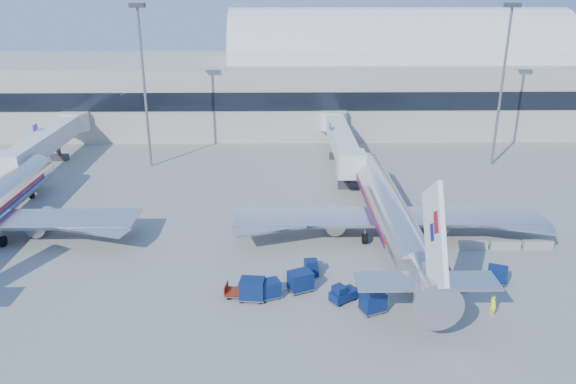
{
  "coord_description": "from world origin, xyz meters",
  "views": [
    {
      "loc": [
        -1.3,
        -48.39,
        25.06
      ],
      "look_at": [
        -0.41,
        6.0,
        4.75
      ],
      "focal_mm": 35.0,
      "sensor_mm": 36.0,
      "label": 1
    }
  ],
  "objects_px": {
    "mast_west": "(142,63)",
    "barrier_mid": "(505,245)",
    "tug_right": "(448,279)",
    "ramp_worker": "(493,305)",
    "mast_east": "(505,62)",
    "barrier_near": "(472,245)",
    "barrier_far": "(538,245)",
    "cart_open_red": "(238,293)",
    "jetbridge_mid": "(51,139)",
    "jetbridge_near": "(340,138)",
    "cart_solo_far": "(497,275)",
    "cart_train_b": "(270,289)",
    "cart_train_c": "(252,289)",
    "airliner_main": "(390,213)",
    "tug_lead": "(343,294)",
    "tug_left": "(311,266)",
    "cart_solo_near": "(373,302)",
    "cart_train_a": "(300,281)"
  },
  "relations": [
    {
      "from": "mast_west",
      "to": "barrier_mid",
      "type": "relative_size",
      "value": 7.53
    },
    {
      "from": "mast_east",
      "to": "cart_open_red",
      "type": "bearing_deg",
      "value": -133.5
    },
    {
      "from": "tug_right",
      "to": "tug_lead",
      "type": "bearing_deg",
      "value": -146.56
    },
    {
      "from": "tug_lead",
      "to": "ramp_worker",
      "type": "bearing_deg",
      "value": -46.19
    },
    {
      "from": "jetbridge_near",
      "to": "tug_left",
      "type": "bearing_deg",
      "value": -100.2
    },
    {
      "from": "mast_east",
      "to": "barrier_near",
      "type": "bearing_deg",
      "value": -113.2
    },
    {
      "from": "jetbridge_mid",
      "to": "ramp_worker",
      "type": "relative_size",
      "value": 15.65
    },
    {
      "from": "barrier_mid",
      "to": "cart_train_a",
      "type": "height_order",
      "value": "cart_train_a"
    },
    {
      "from": "barrier_near",
      "to": "ramp_worker",
      "type": "height_order",
      "value": "ramp_worker"
    },
    {
      "from": "tug_right",
      "to": "ramp_worker",
      "type": "relative_size",
      "value": 1.63
    },
    {
      "from": "tug_lead",
      "to": "cart_solo_near",
      "type": "xyz_separation_m",
      "value": [
        2.24,
        -1.68,
        0.2
      ]
    },
    {
      "from": "jetbridge_mid",
      "to": "cart_solo_far",
      "type": "distance_m",
      "value": 63.37
    },
    {
      "from": "mast_east",
      "to": "tug_right",
      "type": "xyz_separation_m",
      "value": [
        -16.58,
        -35.36,
        -14.03
      ]
    },
    {
      "from": "airliner_main",
      "to": "cart_train_b",
      "type": "bearing_deg",
      "value": -136.92
    },
    {
      "from": "tug_left",
      "to": "barrier_mid",
      "type": "bearing_deg",
      "value": -80.61
    },
    {
      "from": "cart_solo_far",
      "to": "tug_right",
      "type": "bearing_deg",
      "value": -149.28
    },
    {
      "from": "airliner_main",
      "to": "barrier_mid",
      "type": "relative_size",
      "value": 12.42
    },
    {
      "from": "airliner_main",
      "to": "mast_east",
      "type": "relative_size",
      "value": 1.65
    },
    {
      "from": "ramp_worker",
      "to": "barrier_far",
      "type": "bearing_deg",
      "value": -54.52
    },
    {
      "from": "cart_solo_far",
      "to": "barrier_far",
      "type": "bearing_deg",
      "value": 68.3
    },
    {
      "from": "cart_train_b",
      "to": "cart_train_c",
      "type": "bearing_deg",
      "value": 170.78
    },
    {
      "from": "tug_left",
      "to": "cart_solo_far",
      "type": "height_order",
      "value": "cart_solo_far"
    },
    {
      "from": "mast_west",
      "to": "cart_open_red",
      "type": "xyz_separation_m",
      "value": [
        15.14,
        -36.73,
        -14.39
      ]
    },
    {
      "from": "barrier_mid",
      "to": "ramp_worker",
      "type": "bearing_deg",
      "value": -115.16
    },
    {
      "from": "ramp_worker",
      "to": "airliner_main",
      "type": "bearing_deg",
      "value": 4.07
    },
    {
      "from": "tug_lead",
      "to": "cart_train_a",
      "type": "distance_m",
      "value": 3.92
    },
    {
      "from": "jetbridge_mid",
      "to": "tug_right",
      "type": "height_order",
      "value": "jetbridge_mid"
    },
    {
      "from": "barrier_far",
      "to": "cart_open_red",
      "type": "distance_m",
      "value": 30.73
    },
    {
      "from": "jetbridge_mid",
      "to": "mast_east",
      "type": "relative_size",
      "value": 1.22
    },
    {
      "from": "airliner_main",
      "to": "cart_solo_far",
      "type": "height_order",
      "value": "airliner_main"
    },
    {
      "from": "barrier_far",
      "to": "tug_lead",
      "type": "height_order",
      "value": "tug_lead"
    },
    {
      "from": "tug_lead",
      "to": "mast_west",
      "type": "bearing_deg",
      "value": 87.38
    },
    {
      "from": "tug_left",
      "to": "cart_train_c",
      "type": "height_order",
      "value": "cart_train_c"
    },
    {
      "from": "barrier_far",
      "to": "cart_train_a",
      "type": "height_order",
      "value": "cart_train_a"
    },
    {
      "from": "tug_right",
      "to": "cart_train_b",
      "type": "relative_size",
      "value": 1.31
    },
    {
      "from": "tug_lead",
      "to": "cart_train_c",
      "type": "distance_m",
      "value": 7.6
    },
    {
      "from": "mast_east",
      "to": "tug_right",
      "type": "relative_size",
      "value": 7.91
    },
    {
      "from": "jetbridge_near",
      "to": "barrier_far",
      "type": "distance_m",
      "value": 33.63
    },
    {
      "from": "cart_solo_far",
      "to": "cart_train_b",
      "type": "bearing_deg",
      "value": -151.01
    },
    {
      "from": "mast_west",
      "to": "cart_open_red",
      "type": "height_order",
      "value": "mast_west"
    },
    {
      "from": "barrier_mid",
      "to": "cart_solo_far",
      "type": "xyz_separation_m",
      "value": [
        -3.33,
        -6.73,
        0.38
      ]
    },
    {
      "from": "jetbridge_near",
      "to": "mast_east",
      "type": "relative_size",
      "value": 1.22
    },
    {
      "from": "mast_west",
      "to": "cart_open_red",
      "type": "bearing_deg",
      "value": -67.61
    },
    {
      "from": "tug_left",
      "to": "cart_train_b",
      "type": "relative_size",
      "value": 1.08
    },
    {
      "from": "jetbridge_near",
      "to": "mast_east",
      "type": "xyz_separation_m",
      "value": [
        22.4,
        -0.81,
        10.86
      ]
    },
    {
      "from": "barrier_near",
      "to": "cart_solo_near",
      "type": "bearing_deg",
      "value": -136.43
    },
    {
      "from": "barrier_far",
      "to": "ramp_worker",
      "type": "height_order",
      "value": "ramp_worker"
    },
    {
      "from": "tug_right",
      "to": "cart_solo_far",
      "type": "xyz_separation_m",
      "value": [
        4.55,
        0.63,
        0.06
      ]
    },
    {
      "from": "tug_left",
      "to": "cart_solo_far",
      "type": "distance_m",
      "value": 16.52
    },
    {
      "from": "cart_solo_near",
      "to": "cart_open_red",
      "type": "bearing_deg",
      "value": 144.97
    }
  ]
}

